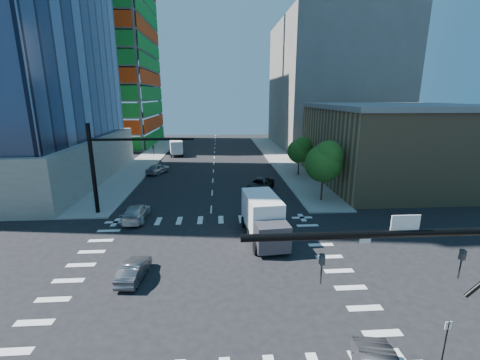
{
  "coord_description": "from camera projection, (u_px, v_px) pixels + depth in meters",
  "views": [
    {
      "loc": [
        0.9,
        -20.18,
        11.61
      ],
      "look_at": [
        2.79,
        8.0,
        4.21
      ],
      "focal_mm": 24.0,
      "sensor_mm": 36.0,
      "label": 1
    }
  ],
  "objects": [
    {
      "name": "road_markings",
      "position": [
        208.0,
        268.0,
        22.36
      ],
      "size": [
        20.0,
        20.0,
        0.01
      ],
      "primitive_type": "cube",
      "color": "silver",
      "rests_on": "ground"
    },
    {
      "name": "construction_building",
      "position": [
        94.0,
        38.0,
        74.13
      ],
      "size": [
        25.16,
        34.5,
        70.6
      ],
      "color": "slate",
      "rests_on": "ground"
    },
    {
      "name": "tree_north",
      "position": [
        300.0,
        150.0,
        47.19
      ],
      "size": [
        3.54,
        3.52,
        5.78
      ],
      "color": "#382316",
      "rests_on": "sidewalk_ne"
    },
    {
      "name": "signal_mast_nw",
      "position": [
        108.0,
        161.0,
        31.42
      ],
      "size": [
        10.2,
        0.4,
        9.0
      ],
      "color": "black",
      "rests_on": "sidewalk_nw"
    },
    {
      "name": "box_truck_near",
      "position": [
        264.0,
        222.0,
        26.51
      ],
      "size": [
        3.41,
        6.83,
        3.46
      ],
      "rotation": [
        0.0,
        0.0,
        0.09
      ],
      "color": "black",
      "rests_on": "ground"
    },
    {
      "name": "car_sb_cross",
      "position": [
        134.0,
        270.0,
        20.94
      ],
      "size": [
        1.64,
        3.85,
        1.23
      ],
      "primitive_type": "imported",
      "rotation": [
        0.0,
        0.0,
        3.05
      ],
      "color": "#4F4F54",
      "rests_on": "ground"
    },
    {
      "name": "box_truck_far",
      "position": [
        176.0,
        148.0,
        65.21
      ],
      "size": [
        3.53,
        6.19,
        3.06
      ],
      "rotation": [
        0.0,
        0.0,
        3.33
      ],
      "color": "black",
      "rests_on": "ground"
    },
    {
      "name": "commercial_building",
      "position": [
        395.0,
        144.0,
        43.87
      ],
      "size": [
        20.5,
        22.5,
        10.6
      ],
      "color": "#8C7851",
      "rests_on": "ground"
    },
    {
      "name": "car_sb_mid",
      "position": [
        158.0,
        169.0,
        49.49
      ],
      "size": [
        3.54,
        4.94,
        1.56
      ],
      "primitive_type": "imported",
      "rotation": [
        0.0,
        0.0,
        2.73
      ],
      "color": "#A0A3A7",
      "rests_on": "ground"
    },
    {
      "name": "tree_south",
      "position": [
        325.0,
        161.0,
        35.41
      ],
      "size": [
        4.16,
        4.16,
        6.82
      ],
      "color": "#382316",
      "rests_on": "sidewalk_ne"
    },
    {
      "name": "car_sb_near",
      "position": [
        136.0,
        212.0,
        30.96
      ],
      "size": [
        2.12,
        5.05,
        1.46
      ],
      "primitive_type": "imported",
      "rotation": [
        0.0,
        0.0,
        3.16
      ],
      "color": "silver",
      "rests_on": "ground"
    },
    {
      "name": "bg_building_ne",
      "position": [
        331.0,
        85.0,
        73.65
      ],
      "size": [
        24.0,
        30.0,
        28.0
      ],
      "primitive_type": "cube",
      "color": "slate",
      "rests_on": "ground"
    },
    {
      "name": "ground",
      "position": [
        208.0,
        268.0,
        22.36
      ],
      "size": [
        160.0,
        160.0,
        0.0
      ],
      "primitive_type": "plane",
      "color": "black",
      "rests_on": "ground"
    },
    {
      "name": "car_nb_far",
      "position": [
        260.0,
        185.0,
        40.49
      ],
      "size": [
        4.57,
        6.12,
        1.54
      ],
      "primitive_type": "imported",
      "rotation": [
        0.0,
        0.0,
        -0.41
      ],
      "color": "black",
      "rests_on": "ground"
    },
    {
      "name": "sidewalk_ne",
      "position": [
        279.0,
        158.0,
        61.76
      ],
      "size": [
        5.0,
        60.0,
        0.15
      ],
      "primitive_type": "cube",
      "color": "gray",
      "rests_on": "ground"
    },
    {
      "name": "no_parking_sign",
      "position": [
        446.0,
        338.0,
        14.02
      ],
      "size": [
        0.3,
        0.06,
        2.2
      ],
      "color": "black",
      "rests_on": "ground"
    },
    {
      "name": "sidewalk_nw",
      "position": [
        147.0,
        160.0,
        60.14
      ],
      "size": [
        5.0,
        60.0,
        0.15
      ],
      "primitive_type": "cube",
      "color": "gray",
      "rests_on": "ground"
    }
  ]
}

